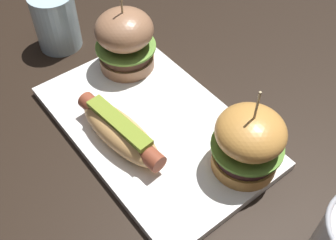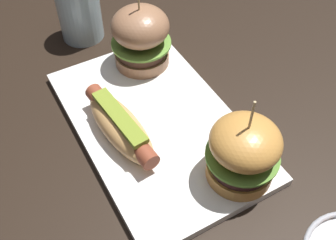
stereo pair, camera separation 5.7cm
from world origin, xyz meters
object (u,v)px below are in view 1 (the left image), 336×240
object	(u,v)px
slider_right	(248,142)
water_glass	(56,21)
platter_main	(153,126)
hot_dog	(120,131)
slider_left	(125,40)

from	to	relation	value
slider_right	water_glass	world-z (taller)	slider_right
water_glass	slider_right	bearing A→B (deg)	9.01
platter_main	hot_dog	xyz separation A→B (m)	(-0.00, -0.06, 0.03)
hot_dog	water_glass	distance (m)	0.28
platter_main	slider_left	world-z (taller)	slider_left
water_glass	hot_dog	bearing A→B (deg)	-9.53
hot_dog	slider_right	xyz separation A→B (m)	(0.14, 0.11, 0.03)
platter_main	water_glass	distance (m)	0.28
slider_left	slider_right	world-z (taller)	slider_left
platter_main	slider_left	xyz separation A→B (m)	(-0.14, 0.05, 0.06)
platter_main	hot_dog	distance (m)	0.07
slider_right	water_glass	distance (m)	0.42
hot_dog	water_glass	world-z (taller)	water_glass
slider_left	slider_right	distance (m)	0.28
hot_dog	slider_left	size ratio (longest dim) A/B	1.12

